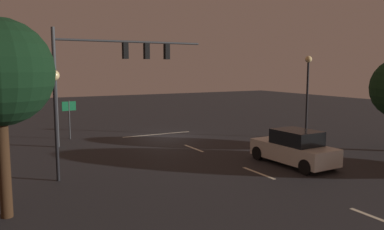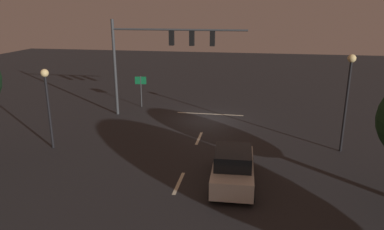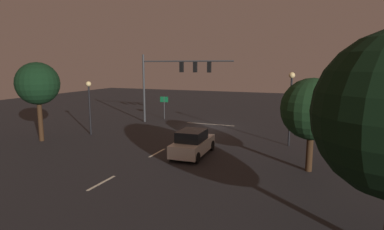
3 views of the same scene
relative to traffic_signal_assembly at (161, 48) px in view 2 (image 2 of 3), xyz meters
The scene contains 9 objects.
ground_plane 6.06m from the traffic_signal_assembly, behind, with size 80.00×80.00×0.00m, color #232326.
traffic_signal_assembly is the anchor object (origin of this frame).
lane_dash_far 7.35m from the traffic_signal_assembly, 129.29° to the left, with size 2.20×0.16×0.01m, color beige.
lane_dash_mid 11.83m from the traffic_signal_assembly, 108.54° to the left, with size 2.20×0.16×0.01m, color beige.
stop_bar 6.17m from the traffic_signal_assembly, 160.83° to the right, with size 5.00×0.16×0.01m, color beige.
car_approaching 12.13m from the traffic_signal_assembly, 120.87° to the left, with size 2.03×4.42×1.70m.
street_lamp_left_kerb 12.56m from the traffic_signal_assembly, 157.31° to the left, with size 0.44×0.44×5.41m.
street_lamp_right_kerb 8.69m from the traffic_signal_assembly, 57.30° to the left, with size 0.44×0.44×4.55m.
route_sign 4.56m from the traffic_signal_assembly, 44.74° to the right, with size 0.90×0.17×2.52m.
Camera 2 is at (-3.20, 24.66, 7.75)m, focal length 33.84 mm.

